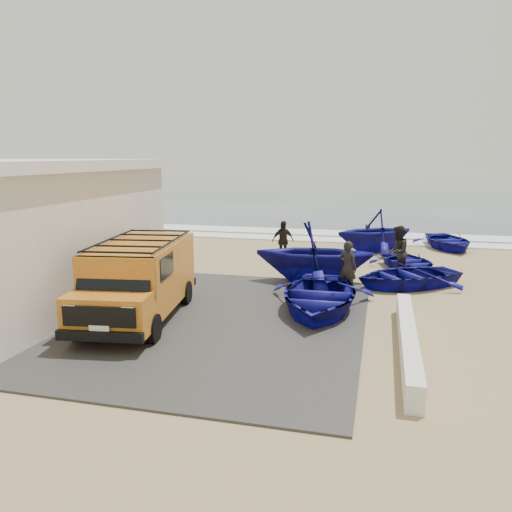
# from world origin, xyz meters

# --- Properties ---
(ground) EXTENTS (160.00, 160.00, 0.00)m
(ground) POSITION_xyz_m (0.00, 0.00, 0.00)
(ground) COLOR tan
(slab) EXTENTS (12.00, 10.00, 0.05)m
(slab) POSITION_xyz_m (-2.00, -2.00, 0.03)
(slab) COLOR #3C3937
(slab) RESTS_ON ground
(ocean) EXTENTS (180.00, 88.00, 0.01)m
(ocean) POSITION_xyz_m (0.00, 56.00, 0.00)
(ocean) COLOR #385166
(ocean) RESTS_ON ground
(surf_line) EXTENTS (180.00, 1.60, 0.06)m
(surf_line) POSITION_xyz_m (0.00, 12.00, 0.03)
(surf_line) COLOR white
(surf_line) RESTS_ON ground
(surf_wash) EXTENTS (180.00, 2.20, 0.04)m
(surf_wash) POSITION_xyz_m (0.00, 14.50, 0.02)
(surf_wash) COLOR white
(surf_wash) RESTS_ON ground
(parapet) EXTENTS (0.35, 6.00, 0.55)m
(parapet) POSITION_xyz_m (5.00, -3.00, 0.28)
(parapet) COLOR silver
(parapet) RESTS_ON ground
(van) EXTENTS (2.68, 5.32, 2.19)m
(van) POSITION_xyz_m (-2.04, -2.34, 1.17)
(van) COLOR #C4711D
(van) RESTS_ON ground
(boat_near_left) EXTENTS (3.33, 4.57, 0.93)m
(boat_near_left) POSITION_xyz_m (2.63, -0.46, 0.46)
(boat_near_left) COLOR navy
(boat_near_left) RESTS_ON ground
(boat_near_right) EXTENTS (4.66, 4.33, 0.79)m
(boat_near_right) POSITION_xyz_m (5.20, 3.00, 0.39)
(boat_near_right) COLOR navy
(boat_near_right) RESTS_ON ground
(boat_mid_left) EXTENTS (4.52, 4.04, 2.16)m
(boat_mid_left) POSITION_xyz_m (2.05, 2.90, 1.08)
(boat_mid_left) COLOR navy
(boat_mid_left) RESTS_ON ground
(boat_mid_right) EXTENTS (3.50, 3.95, 0.68)m
(boat_mid_right) POSITION_xyz_m (5.38, 5.63, 0.34)
(boat_mid_right) COLOR navy
(boat_mid_right) RESTS_ON ground
(boat_far_left) EXTENTS (4.99, 4.84, 2.01)m
(boat_far_left) POSITION_xyz_m (4.00, 9.24, 1.00)
(boat_far_left) COLOR navy
(boat_far_left) RESTS_ON ground
(boat_far_right) EXTENTS (3.52, 4.30, 0.78)m
(boat_far_right) POSITION_xyz_m (7.45, 10.93, 0.39)
(boat_far_right) COLOR navy
(boat_far_right) RESTS_ON ground
(fisherman_front) EXTENTS (0.76, 0.65, 1.75)m
(fisherman_front) POSITION_xyz_m (3.30, 1.62, 0.88)
(fisherman_front) COLOR black
(fisherman_front) RESTS_ON ground
(fisherman_middle) EXTENTS (0.91, 1.07, 1.93)m
(fisherman_middle) POSITION_xyz_m (4.91, 4.34, 0.96)
(fisherman_middle) COLOR black
(fisherman_middle) RESTS_ON ground
(fisherman_back) EXTENTS (1.06, 0.92, 1.71)m
(fisherman_back) POSITION_xyz_m (0.23, 6.34, 0.86)
(fisherman_back) COLOR black
(fisherman_back) RESTS_ON ground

